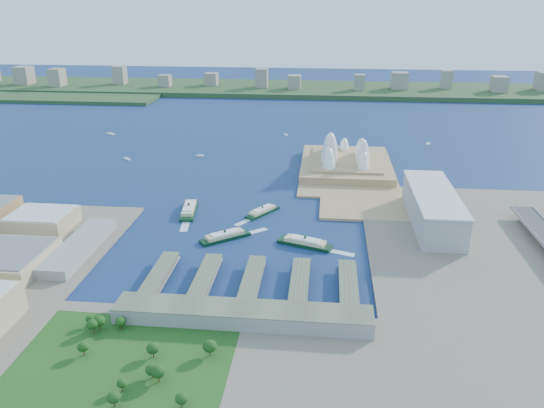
# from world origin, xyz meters

# --- Properties ---
(ground) EXTENTS (3000.00, 3000.00, 0.00)m
(ground) POSITION_xyz_m (0.00, 0.00, 0.00)
(ground) COLOR #11234F
(ground) RESTS_ON ground
(south_land) EXTENTS (720.00, 180.00, 3.00)m
(south_land) POSITION_xyz_m (0.00, -210.00, 1.50)
(south_land) COLOR #786B5C
(south_land) RESTS_ON ground
(east_land) EXTENTS (240.00, 500.00, 3.00)m
(east_land) POSITION_xyz_m (240.00, -50.00, 1.50)
(east_land) COLOR #786B5C
(east_land) RESTS_ON ground
(peninsula) EXTENTS (135.00, 220.00, 3.00)m
(peninsula) POSITION_xyz_m (107.50, 260.00, 1.50)
(peninsula) COLOR tan
(peninsula) RESTS_ON ground
(far_shore) EXTENTS (2200.00, 260.00, 12.00)m
(far_shore) POSITION_xyz_m (0.00, 980.00, 6.00)
(far_shore) COLOR #2D4926
(far_shore) RESTS_ON ground
(opera_house) EXTENTS (134.00, 180.00, 58.00)m
(opera_house) POSITION_xyz_m (105.00, 280.00, 32.00)
(opera_house) COLOR white
(opera_house) RESTS_ON peninsula
(toaster_building) EXTENTS (45.00, 155.00, 35.00)m
(toaster_building) POSITION_xyz_m (195.00, 80.00, 20.50)
(toaster_building) COLOR #9A9A9F
(toaster_building) RESTS_ON east_land
(ferry_wharves) EXTENTS (184.00, 90.00, 9.30)m
(ferry_wharves) POSITION_xyz_m (14.00, -75.00, 4.65)
(ferry_wharves) COLOR #535E47
(ferry_wharves) RESTS_ON ground
(terminal_building) EXTENTS (200.00, 28.00, 12.00)m
(terminal_building) POSITION_xyz_m (15.00, -135.00, 9.00)
(terminal_building) COLOR gray
(terminal_building) RESTS_ON south_land
(park) EXTENTS (150.00, 110.00, 16.00)m
(park) POSITION_xyz_m (-60.00, -190.00, 11.00)
(park) COLOR #194714
(park) RESTS_ON south_land
(far_skyline) EXTENTS (1900.00, 140.00, 55.00)m
(far_skyline) POSITION_xyz_m (0.00, 960.00, 39.50)
(far_skyline) COLOR gray
(far_skyline) RESTS_ON far_shore
(ferry_a) EXTENTS (23.44, 62.38, 11.51)m
(ferry_a) POSITION_xyz_m (-84.39, 89.04, 5.75)
(ferry_a) COLOR black
(ferry_a) RESTS_ON ground
(ferry_b) EXTENTS (37.98, 48.22, 9.37)m
(ferry_b) POSITION_xyz_m (3.00, 93.90, 4.68)
(ferry_b) COLOR black
(ferry_b) RESTS_ON ground
(ferry_c) EXTENTS (52.22, 44.94, 10.44)m
(ferry_c) POSITION_xyz_m (-27.89, 19.30, 5.22)
(ferry_c) COLOR black
(ferry_c) RESTS_ON ground
(ferry_d) EXTENTS (58.57, 32.45, 10.77)m
(ferry_d) POSITION_xyz_m (56.72, 12.04, 5.39)
(ferry_d) COLOR black
(ferry_d) RESTS_ON ground
(boat_a) EXTENTS (14.32, 13.00, 2.99)m
(boat_a) POSITION_xyz_m (-236.52, 295.25, 1.49)
(boat_a) COLOR white
(boat_a) RESTS_ON ground
(boat_b) EXTENTS (11.59, 5.38, 3.02)m
(boat_b) POSITION_xyz_m (-126.04, 325.09, 1.51)
(boat_b) COLOR white
(boat_b) RESTS_ON ground
(boat_c) EXTENTS (10.54, 13.25, 2.99)m
(boat_c) POSITION_xyz_m (251.52, 439.77, 1.50)
(boat_c) COLOR white
(boat_c) RESTS_ON ground
(boat_d) EXTENTS (17.41, 11.04, 2.95)m
(boat_d) POSITION_xyz_m (-326.68, 452.92, 1.48)
(boat_d) COLOR white
(boat_d) RESTS_ON ground
(boat_e) EXTENTS (9.30, 10.24, 2.58)m
(boat_e) POSITION_xyz_m (-0.08, 479.66, 1.29)
(boat_e) COLOR white
(boat_e) RESTS_ON ground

